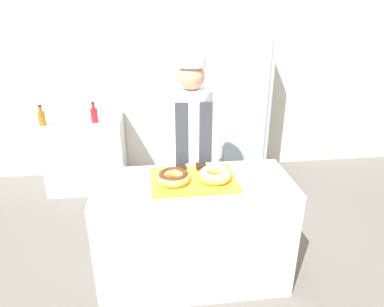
{
  "coord_description": "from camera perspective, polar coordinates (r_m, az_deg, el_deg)",
  "views": [
    {
      "loc": [
        -0.28,
        -2.2,
        2.08
      ],
      "look_at": [
        0.0,
        0.1,
        1.08
      ],
      "focal_mm": 32.0,
      "sensor_mm": 36.0,
      "label": 1
    }
  ],
  "objects": [
    {
      "name": "ground_plane",
      "position": [
        3.04,
        0.25,
        -19.75
      ],
      "size": [
        14.0,
        14.0,
        0.0
      ],
      "primitive_type": "plane",
      "color": "#66605B"
    },
    {
      "name": "wall_back",
      "position": [
        4.4,
        -3.34,
        13.83
      ],
      "size": [
        8.0,
        0.06,
        2.7
      ],
      "color": "silver",
      "rests_on": "ground_plane"
    },
    {
      "name": "display_counter",
      "position": [
        2.75,
        0.26,
        -12.93
      ],
      "size": [
        1.46,
        0.62,
        0.9
      ],
      "color": "beige",
      "rests_on": "ground_plane"
    },
    {
      "name": "serving_tray",
      "position": [
        2.51,
        0.28,
        -4.43
      ],
      "size": [
        0.62,
        0.44,
        0.02
      ],
      "color": "yellow",
      "rests_on": "display_counter"
    },
    {
      "name": "donut_chocolate_glaze",
      "position": [
        2.44,
        -3.13,
        -3.88
      ],
      "size": [
        0.24,
        0.24,
        0.08
      ],
      "color": "tan",
      "rests_on": "serving_tray"
    },
    {
      "name": "donut_light_glaze",
      "position": [
        2.47,
        3.85,
        -3.49
      ],
      "size": [
        0.24,
        0.24,
        0.08
      ],
      "color": "tan",
      "rests_on": "serving_tray"
    },
    {
      "name": "brownie_back_left",
      "position": [
        2.63,
        -1.86,
        -2.36
      ],
      "size": [
        0.08,
        0.08,
        0.03
      ],
      "color": "black",
      "rests_on": "serving_tray"
    },
    {
      "name": "brownie_back_right",
      "position": [
        2.65,
        1.52,
        -2.18
      ],
      "size": [
        0.08,
        0.08,
        0.03
      ],
      "color": "black",
      "rests_on": "serving_tray"
    },
    {
      "name": "baker_person",
      "position": [
        3.03,
        -0.09,
        0.64
      ],
      "size": [
        0.36,
        0.36,
        1.7
      ],
      "color": "#4C4C51",
      "rests_on": "ground_plane"
    },
    {
      "name": "beverage_fridge",
      "position": [
        4.25,
        7.99,
        7.75
      ],
      "size": [
        0.59,
        0.58,
        1.9
      ],
      "color": "#ADB2B7",
      "rests_on": "ground_plane"
    },
    {
      "name": "chest_freezer",
      "position": [
        4.36,
        -17.14,
        0.17
      ],
      "size": [
        0.9,
        0.63,
        0.87
      ],
      "color": "silver",
      "rests_on": "ground_plane"
    },
    {
      "name": "bottle_red",
      "position": [
        4.02,
        -15.99,
        6.25
      ],
      "size": [
        0.08,
        0.08,
        0.23
      ],
      "color": "red",
      "rests_on": "chest_freezer"
    },
    {
      "name": "bottle_amber",
      "position": [
        4.1,
        -23.76,
        5.47
      ],
      "size": [
        0.08,
        0.08,
        0.23
      ],
      "color": "#99661E",
      "rests_on": "chest_freezer"
    }
  ]
}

